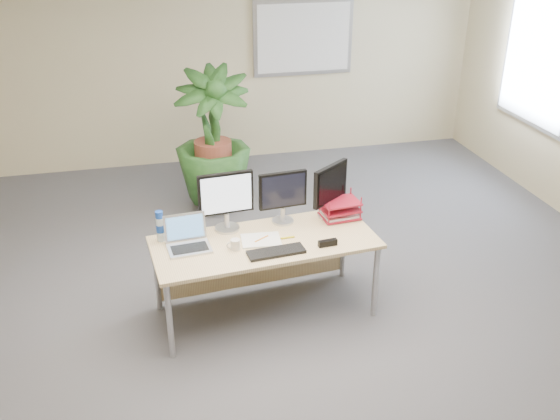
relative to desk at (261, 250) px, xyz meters
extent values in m
plane|color=#4D4C52|center=(0.08, -0.51, -0.54)|extent=(8.00, 8.00, 0.00)
cube|color=#C9B78E|center=(0.08, 3.49, 0.81)|extent=(7.00, 0.04, 2.70)
cube|color=#AAAAAF|center=(1.28, 3.46, 1.01)|extent=(1.30, 0.03, 0.95)
cube|color=white|center=(1.28, 3.44, 1.01)|extent=(1.20, 0.01, 0.85)
cube|color=#AAAAAF|center=(3.55, 1.79, 1.01)|extent=(0.03, 1.30, 1.55)
cube|color=silver|center=(3.53, 1.79, 1.01)|extent=(0.01, 1.20, 1.45)
cube|color=tan|center=(0.01, -0.10, 0.13)|extent=(1.83, 0.90, 0.03)
cube|color=tan|center=(-0.02, 0.25, -0.21)|extent=(1.67, 0.17, 0.53)
cylinder|color=#B1B1B6|center=(-0.80, -0.49, -0.21)|extent=(0.05, 0.05, 0.65)
cylinder|color=#B1B1B6|center=(0.87, -0.34, -0.21)|extent=(0.05, 0.05, 0.65)
cylinder|color=#B1B1B6|center=(-0.85, 0.15, -0.21)|extent=(0.05, 0.05, 0.65)
cylinder|color=#B1B1B6|center=(0.81, 0.30, -0.21)|extent=(0.05, 0.05, 0.65)
imported|color=#163B15|center=(-0.12, 1.94, 0.21)|extent=(0.94, 0.94, 1.50)
cylinder|color=#B1B1B6|center=(-0.25, 0.17, 0.15)|extent=(0.20, 0.20, 0.02)
cylinder|color=#B1B1B6|center=(-0.25, 0.17, 0.22)|extent=(0.04, 0.04, 0.12)
cube|color=black|center=(-0.25, 0.17, 0.47)|extent=(0.45, 0.08, 0.35)
cube|color=silver|center=(-0.25, 0.14, 0.47)|extent=(0.41, 0.04, 0.30)
cylinder|color=#B1B1B6|center=(0.22, 0.19, 0.15)|extent=(0.18, 0.18, 0.02)
cylinder|color=#B1B1B6|center=(0.22, 0.19, 0.21)|extent=(0.04, 0.04, 0.11)
cube|color=black|center=(0.22, 0.19, 0.43)|extent=(0.40, 0.07, 0.31)
cube|color=black|center=(0.23, 0.17, 0.43)|extent=(0.37, 0.04, 0.27)
cylinder|color=#B1B1B6|center=(0.63, 0.20, 0.15)|extent=(0.19, 0.19, 0.02)
cylinder|color=#B1B1B6|center=(0.63, 0.20, 0.22)|extent=(0.04, 0.04, 0.11)
cube|color=black|center=(0.63, 0.20, 0.45)|extent=(0.36, 0.28, 0.33)
cube|color=black|center=(0.65, 0.18, 0.45)|extent=(0.31, 0.23, 0.29)
cube|color=silver|center=(-0.59, -0.10, 0.15)|extent=(0.35, 0.26, 0.02)
cube|color=black|center=(-0.59, -0.11, 0.16)|extent=(0.29, 0.17, 0.00)
cube|color=silver|center=(-0.60, 0.04, 0.27)|extent=(0.33, 0.09, 0.22)
cube|color=#4F89CC|center=(-0.60, 0.04, 0.27)|extent=(0.29, 0.07, 0.18)
cube|color=black|center=(0.05, -0.31, 0.15)|extent=(0.45, 0.19, 0.02)
cylinder|color=silver|center=(-0.24, -0.18, 0.18)|extent=(0.07, 0.07, 0.08)
torus|color=silver|center=(-0.28, -0.18, 0.18)|extent=(0.06, 0.02, 0.06)
cube|color=white|center=(-0.02, -0.09, 0.15)|extent=(0.33, 0.26, 0.01)
cylinder|color=orange|center=(-0.02, -0.09, 0.16)|extent=(0.13, 0.08, 0.01)
cylinder|color=yellow|center=(0.19, -0.10, 0.15)|extent=(0.12, 0.02, 0.02)
cylinder|color=silver|center=(-0.79, 0.10, 0.24)|extent=(0.06, 0.06, 0.20)
cylinder|color=#1743AE|center=(-0.79, 0.10, 0.37)|extent=(0.06, 0.06, 0.05)
cylinder|color=#1743AE|center=(-0.79, 0.10, 0.25)|extent=(0.07, 0.07, 0.06)
cube|color=maroon|center=(0.71, 0.16, 0.16)|extent=(0.33, 0.26, 0.01)
cube|color=maroon|center=(0.71, 0.16, 0.22)|extent=(0.33, 0.26, 0.01)
cube|color=maroon|center=(0.71, 0.16, 0.29)|extent=(0.33, 0.26, 0.01)
cube|color=white|center=(0.71, 0.16, 0.17)|extent=(0.30, 0.23, 0.02)
cube|color=black|center=(0.47, -0.29, 0.17)|extent=(0.16, 0.05, 0.05)
camera|label=1|loc=(-0.87, -4.32, 2.54)|focal=40.00mm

